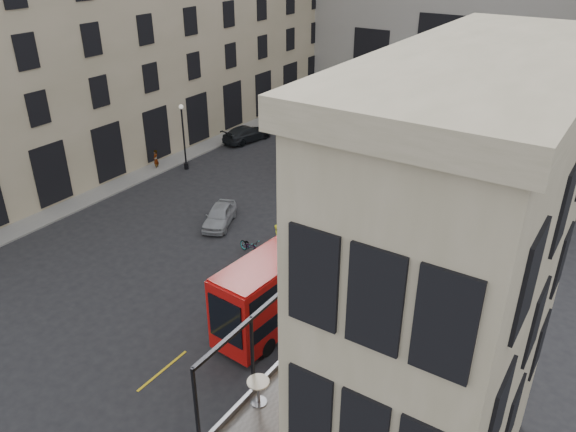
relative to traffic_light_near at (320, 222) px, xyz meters
The scene contains 31 objects.
ground 12.28m from the traffic_light_near, 85.24° to the right, with size 140.00×140.00×0.00m, color black.
host_building_main 17.11m from the traffic_light_near, 47.61° to the right, with size 7.26×11.40×15.10m.
host_frontage 14.15m from the traffic_light_near, 57.99° to the right, with size 3.00×11.00×4.50m, color #BAAA8C.
cafe_floor 14.31m from the traffic_light_near, 57.99° to the right, with size 3.00×10.00×0.10m, color slate.
building_left 28.61m from the traffic_light_near, 162.87° to the left, with size 14.60×50.60×22.00m.
gateway 36.87m from the traffic_light_near, 96.34° to the left, with size 35.00×10.60×18.00m.
pavement_far 26.58m from the traffic_light_near, 100.89° to the left, with size 40.00×12.00×0.12m, color slate.
pavement_left 21.13m from the traffic_light_near, behind, with size 8.00×48.00×0.12m, color slate.
traffic_light_near is the anchor object (origin of this frame).
traffic_light_far 21.26m from the traffic_light_near, 131.19° to the left, with size 0.16×0.20×3.80m.
street_lamp_a 17.09m from the traffic_light_near, 159.44° to the left, with size 0.36×0.36×5.33m.
street_lamp_b 22.56m from the traffic_light_near, 102.80° to the left, with size 0.36×0.36×5.33m.
bus_near 5.23m from the traffic_light_near, 73.34° to the right, with size 3.01×10.21×4.02m.
bus_far 15.18m from the traffic_light_near, 114.57° to the left, with size 2.41×9.82×3.90m.
car_a 7.84m from the traffic_light_near, behind, with size 1.56×3.88×1.32m, color gray.
car_b 18.63m from the traffic_light_near, 86.57° to the left, with size 1.46×4.18×1.38m, color #A30A11.
car_c 21.26m from the traffic_light_near, 138.63° to the left, with size 1.98×4.88×1.42m, color black.
bicycle 4.59m from the traffic_light_near, 154.09° to the right, with size 0.65×1.86×0.97m, color gray.
cyclist 2.93m from the traffic_light_near, 162.18° to the right, with size 0.68×0.45×1.88m, color yellow.
pedestrian_a 23.26m from the traffic_light_near, 132.63° to the left, with size 0.87×0.67×1.78m, color gray.
pedestrian_b 19.46m from the traffic_light_near, 117.09° to the left, with size 1.16×0.67×1.79m, color gray.
pedestrian_c 21.14m from the traffic_light_near, 94.46° to the left, with size 1.00×0.42×1.71m, color gray.
pedestrian_d 19.32m from the traffic_light_near, 71.94° to the left, with size 0.91×0.59×1.86m, color gray.
pedestrian_e 18.66m from the traffic_light_near, 165.51° to the left, with size 0.59×0.39×1.62m, color gray.
cafe_table_near 16.30m from the traffic_light_near, 66.63° to the right, with size 0.68×0.68×0.85m.
cafe_table_mid 13.56m from the traffic_light_near, 60.10° to the right, with size 0.63×0.63×0.78m.
cafe_table_far 11.47m from the traffic_light_near, 50.91° to the right, with size 0.54×0.54×0.67m.
cafe_chair_a 17.40m from the traffic_light_near, 62.22° to the right, with size 0.56×0.56×0.94m.
cafe_chair_b 14.55m from the traffic_light_near, 55.57° to the right, with size 0.44×0.44×0.76m.
cafe_chair_c 14.33m from the traffic_light_near, 54.16° to the right, with size 0.50×0.50×0.84m.
cafe_chair_d 12.18m from the traffic_light_near, 47.80° to the right, with size 0.43×0.43×0.80m.
Camera 1 is at (12.99, -12.76, 17.46)m, focal length 35.00 mm.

